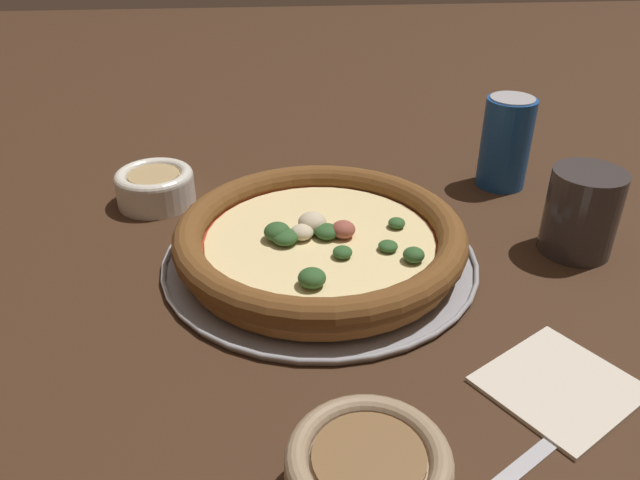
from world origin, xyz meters
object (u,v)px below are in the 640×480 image
object	(u,v)px
drinking_cup	(583,214)
fork	(539,452)
bowl_near	(155,185)
napkin	(560,384)
bowl_far	(368,477)
beverage_can	(506,143)
pizza_tray	(320,258)
pizza	(320,239)

from	to	relation	value
drinking_cup	fork	bearing A→B (deg)	61.21
bowl_near	napkin	distance (m)	0.54
fork	napkin	bearing A→B (deg)	23.25
bowl_far	beverage_can	xyz separation A→B (m)	(-0.26, -0.49, 0.03)
drinking_cup	beverage_can	size ratio (longest dim) A/B	0.79
pizza_tray	bowl_far	world-z (taller)	bowl_far
bowl_far	napkin	xyz separation A→B (m)	(-0.18, -0.10, -0.03)
drinking_cup	napkin	distance (m)	0.24
drinking_cup	pizza_tray	bearing A→B (deg)	-0.81
pizza_tray	bowl_far	xyz separation A→B (m)	(-0.01, 0.31, 0.03)
beverage_can	fork	bearing A→B (deg)	74.76
pizza	napkin	distance (m)	0.28
napkin	bowl_far	bearing A→B (deg)	28.86
drinking_cup	napkin	xyz separation A→B (m)	(0.11, 0.21, -0.05)
pizza	bowl_near	size ratio (longest dim) A/B	3.18
bowl_near	beverage_can	distance (m)	0.47
napkin	beverage_can	distance (m)	0.40
bowl_near	fork	distance (m)	0.56
pizza	beverage_can	xyz separation A→B (m)	(-0.27, -0.18, 0.03)
napkin	pizza	bearing A→B (deg)	-49.02
napkin	fork	bearing A→B (deg)	56.14
pizza	drinking_cup	xyz separation A→B (m)	(-0.29, 0.00, 0.02)
pizza_tray	bowl_near	size ratio (longest dim) A/B	3.47
pizza	bowl_near	world-z (taller)	pizza
bowl_near	beverage_can	size ratio (longest dim) A/B	0.81
bowl_far	fork	bearing A→B (deg)	-166.29
fork	beverage_can	xyz separation A→B (m)	(-0.12, -0.46, 0.06)
pizza	bowl_far	xyz separation A→B (m)	(-0.01, 0.31, 0.00)
drinking_cup	beverage_can	xyz separation A→B (m)	(0.03, -0.18, 0.01)
drinking_cup	napkin	size ratio (longest dim) A/B	0.64
bowl_far	beverage_can	world-z (taller)	beverage_can
pizza	drinking_cup	world-z (taller)	drinking_cup
bowl_near	bowl_far	distance (m)	0.52
pizza_tray	bowl_near	world-z (taller)	bowl_near
bowl_far	napkin	distance (m)	0.21
fork	bowl_near	bearing A→B (deg)	94.91
pizza	napkin	bearing A→B (deg)	130.98
bowl_near	pizza	bearing A→B (deg)	141.24
bowl_far	drinking_cup	xyz separation A→B (m)	(-0.29, -0.31, 0.02)
pizza	drinking_cup	bearing A→B (deg)	179.25
drinking_cup	pizza	bearing A→B (deg)	-0.75
pizza_tray	pizza	xyz separation A→B (m)	(0.00, 0.00, 0.03)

